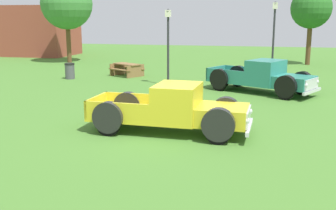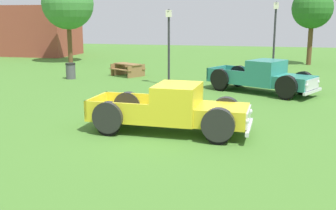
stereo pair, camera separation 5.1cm
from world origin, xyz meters
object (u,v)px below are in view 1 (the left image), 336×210
(pickup_truck_behind_left, at_px, (267,78))
(picnic_table, at_px, (127,68))
(lamp_post_far, at_px, (168,46))
(oak_tree_west, at_px, (67,4))
(trash_can, at_px, (70,71))
(oak_tree_east, at_px, (311,9))
(pickup_truck_foreground, at_px, (179,110))
(lamp_post_near, at_px, (273,39))

(pickup_truck_behind_left, xyz_separation_m, picnic_table, (-8.51, 4.16, -0.28))
(pickup_truck_behind_left, height_order, picnic_table, pickup_truck_behind_left)
(lamp_post_far, distance_m, oak_tree_west, 14.19)
(trash_can, distance_m, oak_tree_east, 18.63)
(pickup_truck_foreground, relative_size, trash_can, 5.52)
(pickup_truck_foreground, distance_m, pickup_truck_behind_left, 8.26)
(picnic_table, distance_m, trash_can, 3.52)
(pickup_truck_behind_left, height_order, oak_tree_east, oak_tree_east)
(lamp_post_near, height_order, oak_tree_east, oak_tree_east)
(pickup_truck_foreground, xyz_separation_m, lamp_post_far, (-2.43, 9.01, 1.38))
(lamp_post_near, relative_size, picnic_table, 1.96)
(lamp_post_far, bearing_deg, pickup_truck_behind_left, -13.36)
(oak_tree_east, bearing_deg, lamp_post_far, -125.08)
(oak_tree_east, relative_size, oak_tree_west, 0.87)
(oak_tree_east, height_order, oak_tree_west, oak_tree_west)
(pickup_truck_foreground, bearing_deg, pickup_truck_behind_left, 70.48)
(oak_tree_west, bearing_deg, oak_tree_east, 7.79)
(lamp_post_far, relative_size, oak_tree_west, 0.61)
(picnic_table, height_order, trash_can, trash_can)
(picnic_table, bearing_deg, lamp_post_near, 3.95)
(pickup_truck_foreground, relative_size, pickup_truck_behind_left, 0.94)
(pickup_truck_foreground, height_order, picnic_table, pickup_truck_foreground)
(oak_tree_west, bearing_deg, trash_can, -63.77)
(trash_can, height_order, oak_tree_west, oak_tree_west)
(pickup_truck_foreground, xyz_separation_m, oak_tree_west, (-12.81, 18.35, 3.89))
(pickup_truck_foreground, relative_size, oak_tree_east, 0.90)
(lamp_post_far, xyz_separation_m, oak_tree_east, (8.36, 11.90, 2.10))
(trash_can, bearing_deg, lamp_post_near, 12.24)
(lamp_post_far, bearing_deg, oak_tree_west, 138.02)
(picnic_table, xyz_separation_m, oak_tree_west, (-7.05, 6.41, 4.15))
(lamp_post_near, height_order, trash_can, lamp_post_near)
(oak_tree_east, bearing_deg, lamp_post_near, -108.77)
(lamp_post_far, relative_size, trash_can, 4.29)
(picnic_table, bearing_deg, oak_tree_west, 137.74)
(picnic_table, xyz_separation_m, oak_tree_east, (11.69, 8.97, 3.74))
(pickup_truck_behind_left, distance_m, picnic_table, 9.48)
(picnic_table, bearing_deg, oak_tree_east, 37.51)
(lamp_post_near, bearing_deg, trash_can, -167.76)
(oak_tree_west, bearing_deg, pickup_truck_behind_left, -34.18)
(lamp_post_near, relative_size, oak_tree_west, 0.67)
(pickup_truck_foreground, bearing_deg, trash_can, 131.00)
(lamp_post_far, bearing_deg, trash_can, 171.06)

